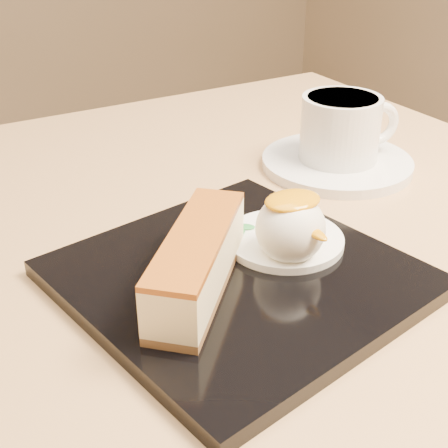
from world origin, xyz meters
TOP-DOWN VIEW (x-y plane):
  - table at (0.00, 0.00)m, footprint 0.80×0.80m
  - dessert_plate at (0.01, -0.03)m, footprint 0.26×0.26m
  - cheesecake at (-0.03, -0.03)m, footprint 0.12×0.12m
  - cream_smear at (0.06, -0.01)m, footprint 0.09×0.09m
  - ice_cream_scoop at (0.05, -0.03)m, footprint 0.05×0.05m
  - mango_sauce at (0.05, -0.03)m, footprint 0.04×0.03m
  - mint_sprig at (0.03, 0.01)m, footprint 0.04×0.03m
  - saucer at (0.20, 0.10)m, footprint 0.15×0.15m
  - coffee_cup at (0.20, 0.10)m, footprint 0.10×0.08m

SIDE VIEW (x-z plane):
  - table at x=0.00m, z-range 0.20..0.92m
  - saucer at x=0.20m, z-range 0.72..0.73m
  - dessert_plate at x=0.01m, z-range 0.72..0.73m
  - cream_smear at x=0.06m, z-range 0.73..0.74m
  - mint_sprig at x=0.03m, z-range 0.74..0.74m
  - cheesecake at x=-0.03m, z-range 0.73..0.77m
  - ice_cream_scoop at x=0.05m, z-range 0.73..0.78m
  - coffee_cup at x=0.20m, z-range 0.73..0.79m
  - mango_sauce at x=0.05m, z-range 0.77..0.78m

